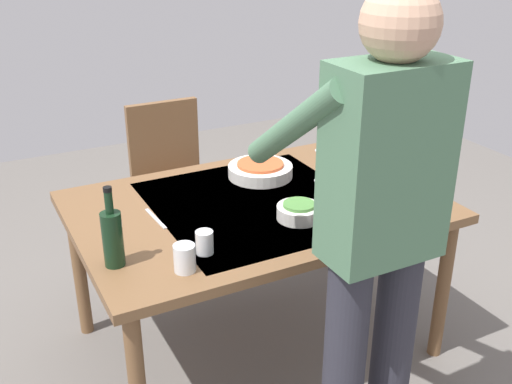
# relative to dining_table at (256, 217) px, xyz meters

# --- Properties ---
(ground_plane) EXTENTS (6.00, 6.00, 0.00)m
(ground_plane) POSITION_rel_dining_table_xyz_m (0.00, 0.00, -0.66)
(ground_plane) COLOR #66605B
(dining_table) EXTENTS (1.52, 1.04, 0.72)m
(dining_table) POSITION_rel_dining_table_xyz_m (0.00, 0.00, 0.00)
(dining_table) COLOR brown
(dining_table) RESTS_ON ground_plane
(chair_near) EXTENTS (0.40, 0.40, 0.91)m
(chair_near) POSITION_rel_dining_table_xyz_m (0.06, -0.90, -0.13)
(chair_near) COLOR #523019
(chair_near) RESTS_ON ground_plane
(person_server) EXTENTS (0.42, 0.61, 1.69)m
(person_server) POSITION_rel_dining_table_xyz_m (-0.01, 0.78, 0.31)
(person_server) COLOR #2D2D38
(person_server) RESTS_ON ground_plane
(wine_bottle) EXTENTS (0.07, 0.07, 0.30)m
(wine_bottle) POSITION_rel_dining_table_xyz_m (0.67, 0.22, 0.18)
(wine_bottle) COLOR black
(wine_bottle) RESTS_ON dining_table
(wine_glass_left) EXTENTS (0.07, 0.07, 0.15)m
(wine_glass_left) POSITION_rel_dining_table_xyz_m (-0.37, -0.07, 0.17)
(wine_glass_left) COLOR white
(wine_glass_left) RESTS_ON dining_table
(wine_glass_right) EXTENTS (0.07, 0.07, 0.15)m
(wine_glass_right) POSITION_rel_dining_table_xyz_m (-0.41, 0.44, 0.17)
(wine_glass_right) COLOR white
(wine_glass_right) RESTS_ON dining_table
(water_cup_near_left) EXTENTS (0.08, 0.08, 0.10)m
(water_cup_near_left) POSITION_rel_dining_table_xyz_m (0.47, 0.37, 0.12)
(water_cup_near_left) COLOR silver
(water_cup_near_left) RESTS_ON dining_table
(water_cup_near_right) EXTENTS (0.06, 0.06, 0.09)m
(water_cup_near_right) POSITION_rel_dining_table_xyz_m (0.36, 0.29, 0.11)
(water_cup_near_right) COLOR silver
(water_cup_near_right) RESTS_ON dining_table
(serving_bowl_pasta) EXTENTS (0.30, 0.30, 0.07)m
(serving_bowl_pasta) POSITION_rel_dining_table_xyz_m (-0.15, -0.25, 0.10)
(serving_bowl_pasta) COLOR white
(serving_bowl_pasta) RESTS_ON dining_table
(side_bowl_salad) EXTENTS (0.18, 0.18, 0.07)m
(side_bowl_salad) POSITION_rel_dining_table_xyz_m (-0.09, 0.21, 0.10)
(side_bowl_salad) COLOR white
(side_bowl_salad) RESTS_ON dining_table
(dinner_plate_near) EXTENTS (0.23, 0.23, 0.01)m
(dinner_plate_near) POSITION_rel_dining_table_xyz_m (-0.57, 0.01, 0.07)
(dinner_plate_near) COLOR white
(dinner_plate_near) RESTS_ON dining_table
(table_knife) EXTENTS (0.03, 0.20, 0.00)m
(table_knife) POSITION_rel_dining_table_xyz_m (0.43, -0.05, 0.07)
(table_knife) COLOR silver
(table_knife) RESTS_ON dining_table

